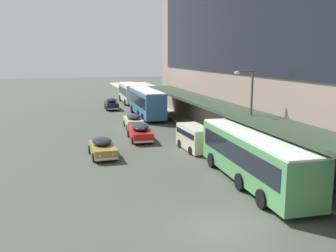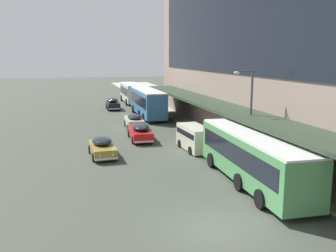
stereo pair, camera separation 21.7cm
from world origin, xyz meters
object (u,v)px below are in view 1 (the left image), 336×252
object	(u,v)px
transit_bus_kerbside_far	(130,92)
sedan_second_mid	(140,132)
vw_van	(194,137)
transit_bus_kerbside_front	(254,155)
sedan_second_near	(134,121)
street_lamp	(249,108)
sedan_lead_mid	(112,104)
pedestrian_at_kerb	(276,156)
sedan_oncoming_front	(102,147)
transit_bus_kerbside_rear	(146,101)

from	to	relation	value
transit_bus_kerbside_far	sedan_second_mid	bearing A→B (deg)	-98.15
vw_van	transit_bus_kerbside_front	bearing A→B (deg)	-86.20
transit_bus_kerbside_front	sedan_second_mid	xyz separation A→B (m)	(-4.18, 13.52, -1.01)
sedan_second_near	street_lamp	distance (m)	16.31
sedan_lead_mid	vw_van	distance (m)	25.28
transit_bus_kerbside_far	sedan_second_mid	distance (m)	27.36
transit_bus_kerbside_front	sedan_second_mid	bearing A→B (deg)	107.19
pedestrian_at_kerb	street_lamp	bearing A→B (deg)	102.56
transit_bus_kerbside_front	street_lamp	bearing A→B (deg)	66.61
sedan_second_mid	sedan_oncoming_front	distance (m)	6.16
sedan_lead_mid	vw_van	bearing A→B (deg)	-81.82
transit_bus_kerbside_front	sedan_second_mid	distance (m)	14.19
transit_bus_kerbside_rear	pedestrian_at_kerb	size ratio (longest dim) A/B	6.04
vw_van	sedan_second_mid	bearing A→B (deg)	127.38
transit_bus_kerbside_front	transit_bus_kerbside_far	size ratio (longest dim) A/B	1.22
sedan_second_mid	sedan_oncoming_front	xyz separation A→B (m)	(-3.87, -4.79, -0.04)
transit_bus_kerbside_rear	sedan_second_near	xyz separation A→B (m)	(-2.96, -7.01, -1.19)
transit_bus_kerbside_rear	street_lamp	xyz separation A→B (m)	(2.59, -22.01, 2.00)
transit_bus_kerbside_front	sedan_oncoming_front	xyz separation A→B (m)	(-8.06, 8.73, -1.04)
sedan_second_near	pedestrian_at_kerb	distance (m)	18.84
transit_bus_kerbside_rear	sedan_second_mid	world-z (taller)	transit_bus_kerbside_rear
sedan_second_near	pedestrian_at_kerb	world-z (taller)	pedestrian_at_kerb
sedan_oncoming_front	sedan_lead_mid	bearing A→B (deg)	81.22
transit_bus_kerbside_rear	vw_van	distance (m)	17.54
transit_bus_kerbside_front	sedan_second_near	distance (m)	19.69
transit_bus_kerbside_far	sedan_oncoming_front	size ratio (longest dim) A/B	2.12
transit_bus_kerbside_far	sedan_oncoming_front	world-z (taller)	transit_bus_kerbside_far
transit_bus_kerbside_far	sedan_second_near	world-z (taller)	transit_bus_kerbside_far
transit_bus_kerbside_rear	vw_van	bearing A→B (deg)	-89.54
sedan_second_mid	sedan_lead_mid	bearing A→B (deg)	89.99
sedan_oncoming_front	transit_bus_kerbside_rear	bearing A→B (deg)	67.39
transit_bus_kerbside_rear	pedestrian_at_kerb	world-z (taller)	transit_bus_kerbside_rear
street_lamp	sedan_oncoming_front	bearing A→B (deg)	156.02
transit_bus_kerbside_far	pedestrian_at_kerb	size ratio (longest dim) A/B	5.01
sedan_lead_mid	sedan_oncoming_front	distance (m)	25.40
sedan_oncoming_front	vw_van	bearing A→B (deg)	0.62
transit_bus_kerbside_front	sedan_lead_mid	size ratio (longest dim) A/B	2.56
street_lamp	pedestrian_at_kerb	bearing A→B (deg)	-77.44
transit_bus_kerbside_rear	sedan_lead_mid	bearing A→B (deg)	114.70
transit_bus_kerbside_front	sedan_second_near	world-z (taller)	transit_bus_kerbside_front
sedan_lead_mid	sedan_second_near	bearing A→B (deg)	-88.04
pedestrian_at_kerb	street_lamp	xyz separation A→B (m)	(-0.62, 2.80, 2.77)
sedan_oncoming_front	vw_van	world-z (taller)	vw_van
transit_bus_kerbside_front	sedan_lead_mid	world-z (taller)	transit_bus_kerbside_front
transit_bus_kerbside_far	sedan_second_mid	xyz separation A→B (m)	(-3.88, -27.06, -1.04)
transit_bus_kerbside_far	pedestrian_at_kerb	xyz separation A→B (m)	(2.80, -39.07, -0.62)
sedan_oncoming_front	street_lamp	world-z (taller)	street_lamp
sedan_second_near	street_lamp	bearing A→B (deg)	-69.69
sedan_lead_mid	transit_bus_kerbside_front	bearing A→B (deg)	-82.96
vw_van	sedan_oncoming_front	bearing A→B (deg)	-179.38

